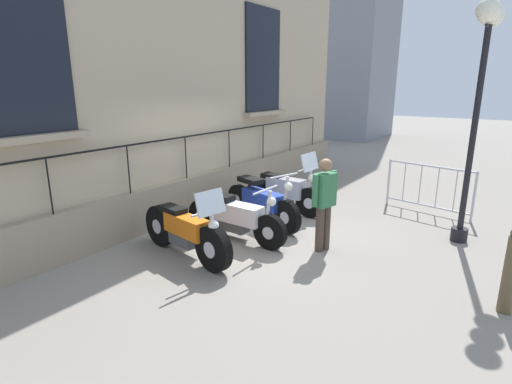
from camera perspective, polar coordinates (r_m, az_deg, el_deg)
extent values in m
plane|color=gray|center=(7.48, 0.84, -6.08)|extent=(60.00, 60.00, 0.00)
cube|color=tan|center=(8.49, -12.87, 20.45)|extent=(0.60, 13.50, 7.08)
cube|color=gray|center=(8.50, -9.88, -0.74)|extent=(0.20, 13.50, 0.82)
cube|color=black|center=(10.54, 1.01, 18.22)|extent=(0.06, 1.48, 2.49)
cube|color=tan|center=(10.51, 1.35, 11.15)|extent=(0.24, 1.68, 0.10)
cube|color=black|center=(6.50, -31.11, 18.02)|extent=(0.06, 1.48, 2.49)
cube|color=tan|center=(6.45, -29.23, 6.65)|extent=(0.24, 1.68, 0.10)
cube|color=black|center=(8.21, -10.08, 7.74)|extent=(0.03, 11.34, 0.03)
cylinder|color=black|center=(6.61, -27.32, 0.69)|extent=(0.02, 0.02, 0.85)
cylinder|color=black|center=(7.36, -17.67, 3.02)|extent=(0.02, 0.02, 0.85)
cylinder|color=black|center=(8.28, -9.95, 4.81)|extent=(0.02, 0.02, 0.85)
cylinder|color=black|center=(9.33, -3.84, 6.16)|extent=(0.02, 0.02, 0.85)
cylinder|color=black|center=(10.46, 1.01, 7.18)|extent=(0.02, 0.02, 0.85)
cylinder|color=black|center=(11.66, 4.90, 7.96)|extent=(0.02, 0.02, 0.85)
cylinder|color=black|center=(12.90, 8.07, 8.57)|extent=(0.02, 0.02, 0.85)
cylinder|color=black|center=(6.01, -6.08, -8.01)|extent=(0.73, 0.27, 0.71)
cylinder|color=silver|center=(6.01, -6.08, -8.01)|extent=(0.28, 0.21, 0.25)
cylinder|color=black|center=(7.09, -13.40, -4.65)|extent=(0.73, 0.27, 0.71)
cylinder|color=silver|center=(7.09, -13.40, -4.65)|extent=(0.28, 0.21, 0.25)
cube|color=orange|center=(6.43, -9.88, -4.72)|extent=(0.91, 0.42, 0.31)
cube|color=#4C4C51|center=(6.59, -10.30, -6.37)|extent=(0.56, 0.31, 0.25)
cube|color=black|center=(6.65, -11.75, -2.45)|extent=(0.53, 0.33, 0.10)
cylinder|color=silver|center=(5.94, -6.46, -5.43)|extent=(0.17, 0.09, 0.56)
cylinder|color=silver|center=(5.89, -6.85, -2.81)|extent=(0.14, 0.59, 0.04)
sphere|color=white|center=(5.86, -6.06, -4.74)|extent=(0.16, 0.16, 0.16)
cylinder|color=silver|center=(6.84, -10.06, -6.65)|extent=(0.79, 0.22, 0.08)
cube|color=silver|center=(5.80, -6.53, -1.53)|extent=(0.21, 0.50, 0.36)
cylinder|color=black|center=(6.75, 2.02, -5.71)|extent=(0.61, 0.14, 0.61)
cylinder|color=silver|center=(6.75, 2.02, -5.71)|extent=(0.22, 0.15, 0.21)
cylinder|color=black|center=(7.65, -7.58, -3.28)|extent=(0.61, 0.14, 0.61)
cylinder|color=silver|center=(7.65, -7.58, -3.28)|extent=(0.22, 0.15, 0.21)
cube|color=silver|center=(7.07, -2.80, -2.95)|extent=(1.02, 0.33, 0.33)
cube|color=#4C4C51|center=(7.21, -3.40, -4.59)|extent=(0.61, 0.26, 0.21)
cube|color=black|center=(7.26, -5.34, -0.66)|extent=(0.57, 0.29, 0.10)
cylinder|color=silver|center=(6.65, 1.69, -2.75)|extent=(0.16, 0.06, 0.72)
cylinder|color=silver|center=(6.58, 1.35, 0.30)|extent=(0.05, 0.68, 0.04)
sphere|color=white|center=(6.56, 2.21, -1.38)|extent=(0.16, 0.16, 0.16)
cylinder|color=silver|center=(7.49, -3.79, -4.69)|extent=(0.92, 0.10, 0.08)
cylinder|color=black|center=(7.43, 4.42, -3.59)|extent=(0.66, 0.30, 0.65)
cylinder|color=silver|center=(7.43, 4.42, -3.59)|extent=(0.26, 0.20, 0.23)
cylinder|color=black|center=(8.52, -2.44, -1.09)|extent=(0.66, 0.30, 0.65)
cylinder|color=silver|center=(8.52, -2.44, -1.09)|extent=(0.26, 0.20, 0.23)
cube|color=#1E389E|center=(7.87, 0.99, -0.99)|extent=(1.03, 0.57, 0.31)
cube|color=#4C4C51|center=(8.01, 0.53, -2.40)|extent=(0.64, 0.40, 0.23)
cube|color=black|center=(8.09, -0.80, 1.70)|extent=(0.61, 0.42, 0.10)
cylinder|color=silver|center=(7.35, 4.22, -0.66)|extent=(0.17, 0.10, 0.78)
cylinder|color=silver|center=(7.29, 4.01, 2.32)|extent=(0.22, 0.64, 0.04)
sphere|color=white|center=(7.25, 4.62, 0.77)|extent=(0.16, 0.16, 0.16)
cylinder|color=silver|center=(8.29, 0.54, -2.61)|extent=(0.87, 0.33, 0.08)
cylinder|color=black|center=(8.39, 7.69, -1.52)|extent=(0.64, 0.14, 0.64)
cylinder|color=silver|center=(8.39, 7.69, -1.52)|extent=(0.23, 0.15, 0.22)
cylinder|color=black|center=(9.06, 0.51, -0.12)|extent=(0.64, 0.14, 0.64)
cylinder|color=silver|center=(9.06, 0.51, -0.12)|extent=(0.23, 0.15, 0.22)
cube|color=#B2B2BC|center=(8.61, 4.27, 0.67)|extent=(0.85, 0.34, 0.40)
cube|color=#4C4C51|center=(8.74, 3.68, -0.94)|extent=(0.51, 0.27, 0.22)
cube|color=black|center=(8.75, 2.39, 2.28)|extent=(0.48, 0.30, 0.10)
cylinder|color=silver|center=(8.31, 7.48, 0.88)|extent=(0.16, 0.07, 0.72)
cylinder|color=silver|center=(8.26, 7.26, 3.32)|extent=(0.06, 0.68, 0.04)
sphere|color=white|center=(8.24, 7.94, 1.99)|extent=(0.16, 0.16, 0.16)
cylinder|color=silver|center=(8.99, 3.41, -1.21)|extent=(0.76, 0.11, 0.08)
cube|color=silver|center=(8.20, 7.66, 4.29)|extent=(0.14, 0.56, 0.36)
cylinder|color=black|center=(8.02, 26.92, -5.40)|extent=(0.28, 0.28, 0.24)
cylinder|color=black|center=(7.63, 28.48, 6.90)|extent=(0.10, 0.10, 3.70)
sphere|color=white|center=(7.65, 30.39, 21.08)|extent=(0.34, 0.34, 0.34)
cylinder|color=black|center=(7.46, 30.05, 19.76)|extent=(0.04, 0.35, 0.04)
sphere|color=white|center=(7.31, 30.13, 21.49)|extent=(0.34, 0.34, 0.34)
cylinder|color=black|center=(7.80, 30.30, 19.44)|extent=(0.04, 0.35, 0.04)
sphere|color=white|center=(8.00, 30.62, 20.71)|extent=(0.34, 0.34, 0.34)
cylinder|color=#B7B7BF|center=(9.71, 18.36, 1.40)|extent=(0.05, 0.05, 1.05)
cylinder|color=#B7B7BF|center=(9.07, 28.60, -0.65)|extent=(0.05, 0.05, 1.05)
cylinder|color=#B7B7BF|center=(9.25, 23.62, 3.38)|extent=(1.80, 0.37, 0.04)
cylinder|color=#B7B7BF|center=(9.45, 23.07, -1.79)|extent=(1.80, 0.37, 0.04)
cylinder|color=#B7B7BF|center=(9.54, 20.33, 1.45)|extent=(0.02, 0.02, 0.87)
cylinder|color=#B7B7BF|center=(9.40, 22.33, 1.06)|extent=(0.02, 0.02, 0.87)
cylinder|color=#B7B7BF|center=(9.27, 24.39, 0.65)|extent=(0.02, 0.02, 0.87)
cylinder|color=#B7B7BF|center=(9.16, 26.50, 0.24)|extent=(0.02, 0.02, 0.87)
cylinder|color=brown|center=(5.78, 32.46, -9.95)|extent=(0.17, 0.17, 0.98)
cylinder|color=#47382D|center=(6.73, 9.04, -5.24)|extent=(0.14, 0.14, 0.77)
cylinder|color=#47382D|center=(6.84, 9.93, -4.92)|extent=(0.14, 0.14, 0.77)
cube|color=#337247|center=(6.59, 9.74, 0.31)|extent=(0.31, 0.41, 0.55)
sphere|color=#8C664C|center=(6.50, 9.90, 3.79)|extent=(0.21, 0.21, 0.21)
cylinder|color=#337247|center=(6.42, 8.47, 0.23)|extent=(0.09, 0.09, 0.52)
cylinder|color=#337247|center=(6.75, 10.97, 0.84)|extent=(0.09, 0.09, 0.52)
cube|color=gray|center=(22.61, 11.05, 23.72)|extent=(5.67, 4.12, 12.31)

